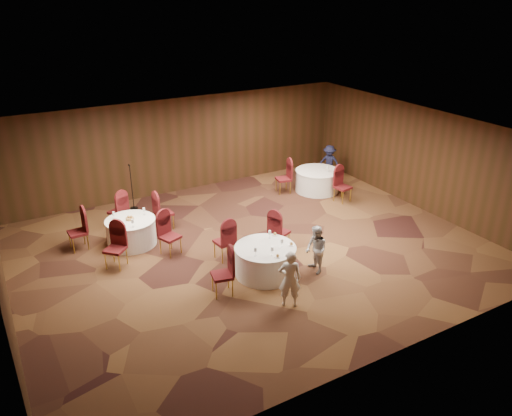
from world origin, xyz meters
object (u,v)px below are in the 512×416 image
man_c (329,163)px  table_main (265,260)px  woman_a (290,279)px  woman_b (316,250)px  mic_stand (133,196)px  table_right (317,180)px  table_left (131,232)px

man_c → table_main: bearing=-85.5°
man_c → woman_a: bearing=-78.9°
woman_b → man_c: 6.61m
man_c → mic_stand: bearing=-133.5°
table_main → mic_stand: (-1.64, 5.50, 0.04)m
table_right → mic_stand: (-6.00, 1.65, 0.04)m
man_c → table_right: bearing=-91.4°
table_main → man_c: bearing=40.2°
table_left → mic_stand: 2.47m
table_right → man_c: (1.02, 0.70, 0.27)m
table_main → man_c: (5.38, 4.55, 0.27)m
table_main → woman_a: (-0.21, -1.41, 0.31)m
table_main → woman_a: 1.46m
table_left → mic_stand: (0.76, 2.35, 0.04)m
mic_stand → table_right: bearing=-15.4°
table_left → woman_a: size_ratio=0.99×
woman_a → table_main: bearing=-70.4°
woman_b → table_main: bearing=-107.4°
table_right → woman_b: (-3.22, -4.37, 0.24)m
table_right → woman_b: bearing=-126.4°
table_right → woman_a: bearing=-131.0°
man_c → woman_b: bearing=-75.7°
table_main → woman_b: 1.28m
table_main → table_right: size_ratio=0.99×
woman_a → woman_b: bearing=-118.5°
mic_stand → woman_a: 7.07m
table_left → table_right: same height
table_right → mic_stand: 6.23m
woman_a → table_left: bearing=-36.2°
table_main → table_right: 5.82m
mic_stand → woman_b: mic_stand is taller
table_right → woman_b: woman_b is taller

